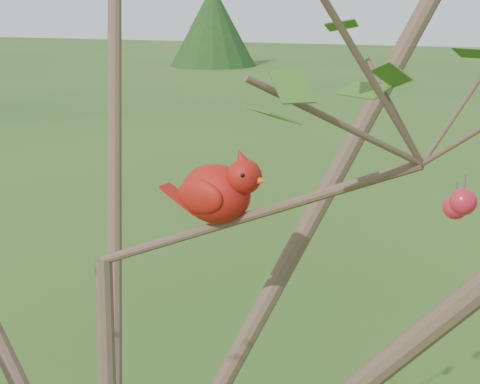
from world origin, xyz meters
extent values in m
sphere|color=red|center=(0.60, 0.10, 2.13)|extent=(0.04, 0.04, 0.04)
sphere|color=red|center=(0.62, 0.02, 2.16)|extent=(0.04, 0.04, 0.04)
ellipsoid|color=#AA190E|center=(0.20, 0.08, 2.11)|extent=(0.15, 0.12, 0.10)
sphere|color=#AA190E|center=(0.26, 0.07, 2.15)|extent=(0.07, 0.07, 0.06)
cone|color=#AA190E|center=(0.25, 0.07, 2.18)|extent=(0.05, 0.04, 0.05)
cone|color=#D85914|center=(0.29, 0.06, 2.15)|extent=(0.03, 0.03, 0.02)
ellipsoid|color=black|center=(0.28, 0.06, 2.15)|extent=(0.02, 0.03, 0.03)
cube|color=#AA190E|center=(0.12, 0.09, 2.09)|extent=(0.08, 0.04, 0.05)
ellipsoid|color=#AA190E|center=(0.20, 0.12, 2.12)|extent=(0.10, 0.05, 0.06)
ellipsoid|color=#AA190E|center=(0.19, 0.04, 2.12)|extent=(0.10, 0.05, 0.06)
cylinder|color=#463126|center=(-10.44, 24.75, 1.38)|extent=(0.41, 0.41, 2.76)
cone|color=#193713|center=(-10.44, 24.75, 1.49)|extent=(3.22, 3.22, 2.99)
camera|label=1|loc=(0.69, -1.06, 2.44)|focal=55.00mm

